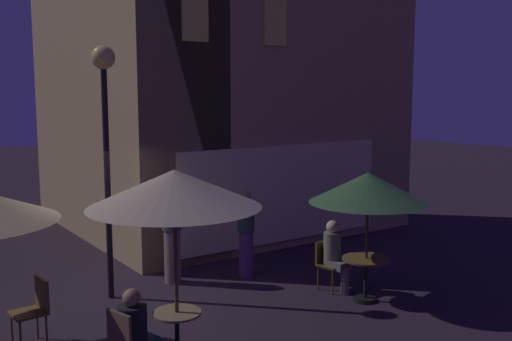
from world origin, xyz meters
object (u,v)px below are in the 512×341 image
object	(u,v)px
cafe_table_1	(366,269)
cafe_chair_3	(35,305)
patron_standing_2	(172,233)
patio_umbrella_0	(174,189)
patron_seated_1	(335,252)
cafe_table_0	(177,330)
patio_umbrella_1	(368,188)
patron_seated_0	(136,330)
cafe_chair_1	(328,260)
street_lamp_near_corner	(105,110)
patron_standing_3	(246,233)

from	to	relation	value
cafe_table_1	cafe_chair_3	bearing A→B (deg)	164.32
cafe_chair_3	patron_standing_2	xyz separation A→B (m)	(2.77, 1.31, 0.36)
patio_umbrella_0	patron_seated_1	bearing A→B (deg)	15.64
cafe_table_0	patio_umbrella_1	world-z (taller)	patio_umbrella_1
cafe_table_1	patio_umbrella_0	size ratio (longest dim) A/B	0.31
cafe_table_0	cafe_table_1	bearing A→B (deg)	5.19
cafe_table_0	patron_standing_2	size ratio (longest dim) A/B	0.40
cafe_table_1	patron_seated_0	world-z (taller)	patron_seated_0
patio_umbrella_0	cafe_chair_1	bearing A→B (deg)	17.81
patron_standing_2	cafe_chair_3	bearing A→B (deg)	-56.17
patio_umbrella_1	patio_umbrella_0	bearing A→B (deg)	-174.81
patio_umbrella_1	cafe_table_1	bearing A→B (deg)	-26.57
patio_umbrella_1	cafe_table_0	bearing A→B (deg)	-174.81
cafe_chair_1	cafe_chair_3	distance (m)	4.89
street_lamp_near_corner	cafe_table_1	bearing A→B (deg)	-37.09
patio_umbrella_0	cafe_chair_3	world-z (taller)	patio_umbrella_0
cafe_chair_1	patio_umbrella_1	bearing A→B (deg)	-0.00
cafe_chair_3	patron_seated_1	size ratio (longest dim) A/B	0.74
patio_umbrella_0	patron_seated_0	xyz separation A→B (m)	(-0.62, -0.17, -1.60)
street_lamp_near_corner	patron_standing_2	xyz separation A→B (m)	(1.23, 0.12, -2.25)
street_lamp_near_corner	patron_seated_1	distance (m)	4.56
cafe_table_0	cafe_chair_3	size ratio (longest dim) A/B	0.78
patron_seated_1	patio_umbrella_0	bearing A→B (deg)	-81.78
patron_seated_0	patron_standing_2	size ratio (longest dim) A/B	0.67
cafe_chair_1	patron_seated_0	xyz separation A→B (m)	(-4.19, -1.31, 0.17)
street_lamp_near_corner	cafe_chair_1	bearing A→B (deg)	-28.15
patio_umbrella_0	street_lamp_near_corner	bearing A→B (deg)	84.99
patron_seated_0	patron_standing_3	xyz separation A→B (m)	(3.39, 2.72, 0.15)
cafe_table_1	patron_standing_2	xyz separation A→B (m)	(-2.19, 2.71, 0.36)
cafe_table_0	patron_standing_2	world-z (taller)	patron_standing_2
cafe_table_0	patron_standing_3	distance (m)	3.78
street_lamp_near_corner	cafe_chair_3	bearing A→B (deg)	-142.34
street_lamp_near_corner	patio_umbrella_0	size ratio (longest dim) A/B	1.66
cafe_chair_3	patron_standing_3	distance (m)	4.15
cafe_table_0	patron_seated_1	distance (m)	3.73
cafe_table_1	patron_standing_3	distance (m)	2.41
street_lamp_near_corner	patron_seated_1	bearing A→B (deg)	-29.89
cafe_table_0	cafe_chair_1	size ratio (longest dim) A/B	0.85
patio_umbrella_1	patron_standing_2	distance (m)	3.62
cafe_chair_1	patron_standing_3	xyz separation A→B (m)	(-0.80, 1.41, 0.32)
patron_standing_2	patron_standing_3	distance (m)	1.38
cafe_table_1	patron_seated_1	world-z (taller)	patron_seated_1
cafe_chair_3	patron_standing_3	world-z (taller)	patron_standing_3
cafe_table_0	patio_umbrella_0	xyz separation A→B (m)	(-0.00, 0.00, 1.80)
cafe_table_1	patron_standing_3	xyz separation A→B (m)	(-0.90, 2.22, 0.28)
cafe_chair_3	patron_standing_2	bearing A→B (deg)	-159.62
patron_seated_0	patron_standing_2	xyz separation A→B (m)	(2.10, 3.21, 0.23)
street_lamp_near_corner	patio_umbrella_0	xyz separation A→B (m)	(-0.26, -2.92, -0.88)
cafe_chair_3	patron_seated_1	xyz separation A→B (m)	(4.87, -0.72, 0.15)
cafe_table_1	patio_umbrella_1	xyz separation A→B (m)	(-0.00, 0.00, 1.35)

